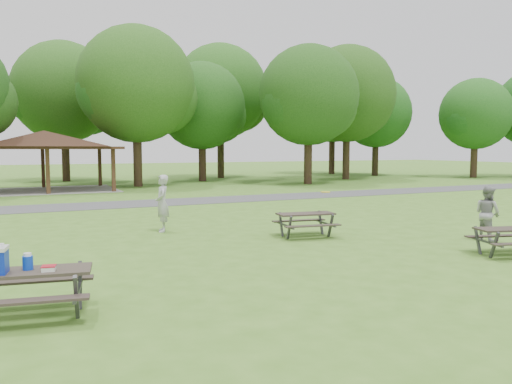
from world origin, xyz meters
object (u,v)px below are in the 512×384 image
(picnic_table_near, at_px, (19,274))
(picnic_table_middle, at_px, (306,219))
(frisbee_thrower, at_px, (162,203))
(frisbee_catcher, at_px, (488,213))

(picnic_table_near, bearing_deg, picnic_table_middle, 28.84)
(picnic_table_near, bearing_deg, frisbee_thrower, 59.42)
(frisbee_thrower, height_order, frisbee_catcher, frisbee_thrower)
(picnic_table_near, height_order, frisbee_thrower, frisbee_thrower)
(picnic_table_middle, xyz_separation_m, frisbee_thrower, (-3.63, 2.77, 0.36))
(picnic_table_middle, distance_m, frisbee_thrower, 4.58)
(frisbee_thrower, bearing_deg, picnic_table_middle, 64.29)
(frisbee_thrower, relative_size, frisbee_catcher, 1.15)
(picnic_table_near, relative_size, frisbee_thrower, 1.11)
(frisbee_thrower, distance_m, frisbee_catcher, 9.74)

